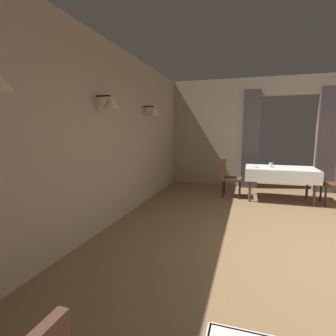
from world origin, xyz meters
The scene contains 7 objects.
ground centered at (0.00, 0.00, 0.00)m, with size 10.08×10.08×0.00m, color olive.
wall_left centered at (-3.20, 0.00, 1.51)m, with size 0.49×8.40×3.00m.
wall_back centered at (0.00, 4.18, 1.52)m, with size 6.40×0.27×3.00m.
dining_table_mid centered at (-0.25, 2.89, 0.66)m, with size 1.53×0.96×0.75m.
chair_mid_left centered at (-1.40, 2.87, 0.52)m, with size 0.44×0.44×0.93m.
glass_mid_a centered at (-0.46, 2.91, 0.80)m, with size 0.08×0.08×0.10m, color silver.
plate_mid_b centered at (-0.81, 2.74, 0.76)m, with size 0.18×0.18×0.01m, color white.
Camera 1 is at (-0.95, -3.43, 1.59)m, focal length 27.71 mm.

